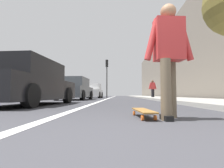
# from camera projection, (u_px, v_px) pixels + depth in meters

# --- Properties ---
(ground_plane) EXTENTS (80.00, 80.00, 0.00)m
(ground_plane) POSITION_uv_depth(u_px,v_px,m) (123.00, 100.00, 11.05)
(ground_plane) COLOR #38383D
(lane_stripe_white) EXTENTS (52.00, 0.16, 0.01)m
(lane_stripe_white) POSITION_uv_depth(u_px,v_px,m) (111.00, 98.00, 21.08)
(lane_stripe_white) COLOR silver
(lane_stripe_white) RESTS_ON ground
(sidewalk_curb) EXTENTS (52.00, 3.20, 0.13)m
(sidewalk_curb) POSITION_uv_depth(u_px,v_px,m) (153.00, 97.00, 18.90)
(sidewalk_curb) COLOR #9E9B93
(sidewalk_curb) RESTS_ON ground
(building_facade) EXTENTS (40.00, 1.20, 8.05)m
(building_facade) POSITION_uv_depth(u_px,v_px,m) (166.00, 66.00, 23.03)
(building_facade) COLOR slate
(building_facade) RESTS_ON ground
(skateboard) EXTENTS (0.86, 0.28, 0.11)m
(skateboard) POSITION_uv_depth(u_px,v_px,m) (143.00, 111.00, 2.62)
(skateboard) COLOR orange
(skateboard) RESTS_ON ground
(skater_person) EXTENTS (0.48, 0.72, 1.64)m
(skater_person) POSITION_uv_depth(u_px,v_px,m) (169.00, 52.00, 2.51)
(skater_person) COLOR brown
(skater_person) RESTS_ON ground
(parked_car_near) EXTENTS (4.50, 1.99, 1.47)m
(parked_car_near) POSITION_uv_depth(u_px,v_px,m) (30.00, 84.00, 5.87)
(parked_car_near) COLOR black
(parked_car_near) RESTS_ON ground
(parked_car_mid) EXTENTS (4.07, 1.93, 1.47)m
(parked_car_mid) POSITION_uv_depth(u_px,v_px,m) (75.00, 89.00, 11.89)
(parked_car_mid) COLOR #4C5156
(parked_car_mid) RESTS_ON ground
(parked_car_far) EXTENTS (4.23, 1.88, 1.47)m
(parked_car_far) POSITION_uv_depth(u_px,v_px,m) (93.00, 91.00, 18.73)
(parked_car_far) COLOR silver
(parked_car_far) RESTS_ON ground
(traffic_light) EXTENTS (0.33, 0.28, 4.26)m
(traffic_light) POSITION_uv_depth(u_px,v_px,m) (107.00, 71.00, 19.81)
(traffic_light) COLOR #2D2D2D
(traffic_light) RESTS_ON ground
(pedestrian_distant) EXTENTS (0.47, 0.74, 1.68)m
(pedestrian_distant) POSITION_uv_depth(u_px,v_px,m) (153.00, 88.00, 16.19)
(pedestrian_distant) COLOR black
(pedestrian_distant) RESTS_ON ground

